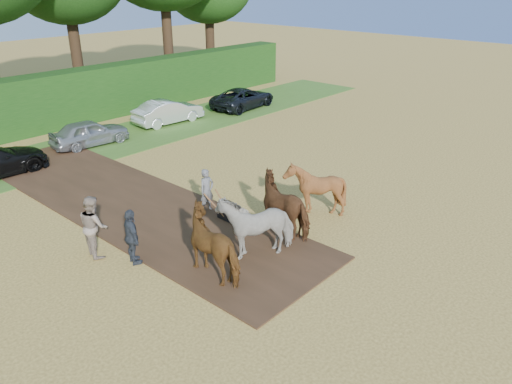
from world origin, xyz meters
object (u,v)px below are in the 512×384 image
spectator_near (94,226)px  parked_cars (26,148)px  spectator_far (132,237)px  plough_team (270,213)px

spectator_near → parked_cars: (2.34, 9.55, -0.28)m
spectator_near → parked_cars: spectator_near is taller
spectator_far → plough_team: size_ratio=0.27×
plough_team → spectator_far: bearing=151.3°
spectator_far → parked_cars: 11.03m
plough_team → parked_cars: 13.09m
parked_cars → plough_team: bearing=-81.6°
spectator_far → parked_cars: bearing=7.4°
spectator_near → spectator_far: 1.39m
spectator_near → spectator_far: bearing=-148.5°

